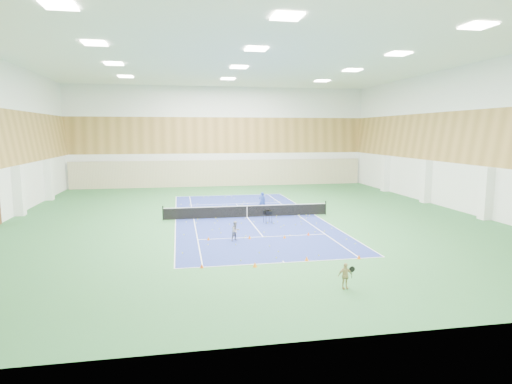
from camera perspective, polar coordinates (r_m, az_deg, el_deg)
ground at (r=33.36m, az=-1.20°, el=-3.39°), size 40.00×40.00×0.00m
room_shell at (r=32.70m, az=-1.23°, el=6.97°), size 36.00×40.00×12.00m
wood_cladding at (r=32.73m, az=-1.24°, el=10.47°), size 36.00×40.00×8.00m
ceiling_light_grid at (r=33.13m, az=-1.26°, el=17.26°), size 21.40×25.40×0.06m
court_surface at (r=33.35m, az=-1.20°, el=-3.39°), size 10.97×23.77×0.01m
tennis_balls_scatter at (r=33.35m, az=-1.20°, el=-3.32°), size 10.57×22.77×0.07m
tennis_net at (r=33.25m, az=-1.20°, el=-2.47°), size 12.80×0.10×1.10m
back_curtain at (r=52.53m, az=-4.62°, el=2.52°), size 35.40×0.16×3.20m
coach at (r=36.20m, az=0.84°, el=-1.24°), size 0.63×0.48×1.56m
child_court at (r=26.20m, az=-2.74°, el=-5.21°), size 0.74×0.69×1.21m
child_apron at (r=18.78m, az=11.78°, el=-10.89°), size 0.67×0.31×1.12m
ball_cart at (r=31.24m, az=1.57°, el=-3.30°), size 0.64×0.64×0.94m
cone_svc_a at (r=26.54m, az=-6.36°, el=-6.18°), size 0.19×0.19×0.21m
cone_svc_b at (r=26.71m, az=-0.86°, el=-6.04°), size 0.20×0.20×0.22m
cone_svc_c at (r=26.90m, az=3.83°, el=-5.96°), size 0.20×0.20×0.22m
cone_svc_d at (r=27.77m, az=6.99°, el=-5.55°), size 0.20×0.20×0.22m
cone_base_a at (r=21.35m, az=-7.24°, el=-9.75°), size 0.19×0.19×0.21m
cone_base_b at (r=21.33m, az=-0.13°, el=-9.65°), size 0.22×0.22×0.24m
cone_base_c at (r=22.45m, az=6.78°, el=-8.81°), size 0.22×0.22×0.24m
cone_base_d at (r=23.27m, az=13.57°, el=-8.40°), size 0.20×0.20×0.22m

